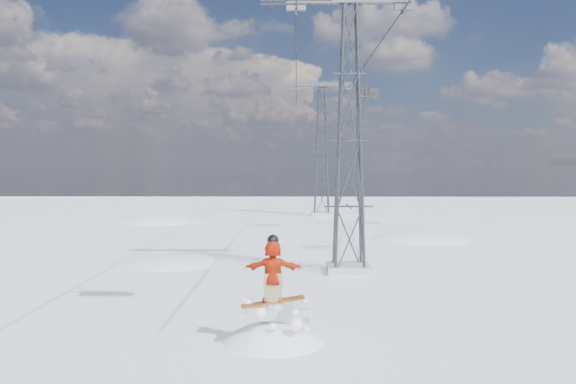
% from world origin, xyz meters
% --- Properties ---
extents(ground, '(120.00, 120.00, 0.00)m').
position_xyz_m(ground, '(0.00, 0.00, 0.00)').
color(ground, white).
rests_on(ground, ground).
extents(snow_terrain, '(39.00, 37.00, 22.00)m').
position_xyz_m(snow_terrain, '(-4.77, 21.24, -9.59)').
color(snow_terrain, white).
rests_on(snow_terrain, ground).
extents(lift_tower_near, '(5.20, 1.80, 11.43)m').
position_xyz_m(lift_tower_near, '(0.80, 8.00, 5.47)').
color(lift_tower_near, '#999999').
rests_on(lift_tower_near, ground).
extents(lift_tower_far, '(5.20, 1.80, 11.43)m').
position_xyz_m(lift_tower_far, '(0.80, 33.00, 5.47)').
color(lift_tower_far, '#999999').
rests_on(lift_tower_far, ground).
extents(haul_cables, '(4.46, 51.00, 0.06)m').
position_xyz_m(haul_cables, '(0.80, 19.50, 10.85)').
color(haul_cables, black).
rests_on(haul_cables, ground).
extents(lift_chair_mid, '(1.86, 0.53, 2.30)m').
position_xyz_m(lift_chair_mid, '(3.00, 20.87, 9.01)').
color(lift_chair_mid, black).
rests_on(lift_chair_mid, ground).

